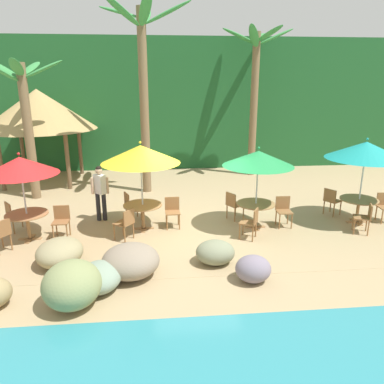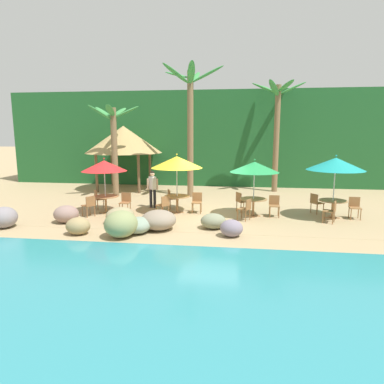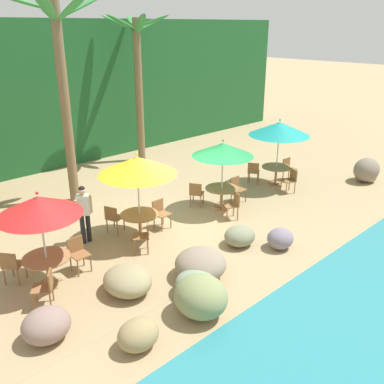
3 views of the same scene
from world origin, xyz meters
TOP-DOWN VIEW (x-y plane):
  - ground_plane at (0.00, 0.00)m, footprint 120.00×120.00m
  - terrace_deck at (0.00, 0.00)m, footprint 18.00×5.20m
  - foliage_backdrop at (0.00, 9.00)m, footprint 28.00×2.40m
  - rock_seawall at (-1.61, -2.52)m, footprint 16.99×2.94m
  - umbrella_red at (-4.48, -0.16)m, footprint 1.90×1.90m
  - dining_table_red at (-4.48, -0.16)m, footprint 1.10×1.10m
  - chair_red_seaward at (-3.63, -0.06)m, footprint 0.42×0.43m
  - chair_red_inland at (-5.07, 0.46)m, footprint 0.60×0.59m
  - chair_red_left at (-4.88, -0.91)m, footprint 0.59×0.59m
  - umbrella_yellow at (-1.45, 0.30)m, footprint 2.18×2.18m
  - dining_table_yellow at (-1.45, 0.30)m, footprint 1.10×1.10m
  - chair_yellow_seaward at (-0.60, 0.41)m, footprint 0.43×0.44m
  - chair_yellow_inland at (-1.85, 1.05)m, footprint 0.55×0.55m
  - chair_yellow_left at (-1.87, -0.45)m, footprint 0.59×0.59m
  - umbrella_green at (1.78, 0.10)m, footprint 1.99×1.99m
  - dining_table_green at (1.78, 0.10)m, footprint 1.10×1.10m
  - chair_green_seaward at (2.63, 0.17)m, footprint 0.43×0.44m
  - chair_green_inland at (1.27, 0.78)m, footprint 0.58×0.58m
  - chair_green_left at (1.46, -0.69)m, footprint 0.57×0.57m
  - umbrella_teal at (4.94, 0.20)m, footprint 2.24×2.24m
  - dining_table_teal at (4.94, 0.20)m, footprint 1.10×1.10m
  - chair_teal_seaward at (5.79, 0.24)m, footprint 0.45×0.45m
  - chair_teal_inland at (4.42, 0.89)m, footprint 0.58×0.58m
  - chair_teal_left at (4.70, -0.62)m, footprint 0.56×0.55m
  - palm_tree_second at (-1.43, 4.11)m, footprint 3.36×3.47m
  - palm_tree_third at (3.22, 6.37)m, footprint 3.00×2.89m
  - waiter_in_white at (-2.73, 1.11)m, footprint 0.52×0.38m

SIDE VIEW (x-z plane):
  - ground_plane at x=0.00m, z-range 0.00..0.00m
  - terrace_deck at x=0.00m, z-range 0.00..0.01m
  - rock_seawall at x=-1.61m, z-range -0.12..0.83m
  - chair_red_seaward at x=-3.63m, z-range 0.08..0.95m
  - chair_red_inland at x=-5.07m, z-range 0.08..0.95m
  - chair_red_left at x=-4.88m, z-range 0.08..0.95m
  - chair_yellow_seaward at x=-0.60m, z-range 0.08..0.95m
  - chair_yellow_inland at x=-1.85m, z-range 0.08..0.95m
  - chair_yellow_left at x=-1.87m, z-range 0.08..0.95m
  - chair_green_seaward at x=2.63m, z-range 0.08..0.95m
  - chair_green_inland at x=1.27m, z-range 0.08..0.95m
  - chair_green_left at x=1.46m, z-range 0.08..0.95m
  - chair_teal_seaward at x=5.79m, z-range 0.08..0.95m
  - chair_teal_inland at x=4.42m, z-range 0.08..0.95m
  - chair_teal_left at x=4.70m, z-range 0.08..0.95m
  - dining_table_red at x=-4.48m, z-range 0.24..0.98m
  - dining_table_yellow at x=-1.45m, z-range 0.24..0.98m
  - dining_table_green at x=1.78m, z-range 0.24..0.98m
  - dining_table_teal at x=4.94m, z-range 0.24..0.98m
  - waiter_in_white at x=-2.73m, z-range 0.14..1.84m
  - umbrella_red at x=-4.48m, z-range 0.85..3.23m
  - umbrella_green at x=1.78m, z-range 0.86..3.24m
  - umbrella_yellow at x=-1.45m, z-range 0.92..3.46m
  - umbrella_teal at x=4.94m, z-range 0.92..3.48m
  - foliage_backdrop at x=0.00m, z-range 0.00..6.00m
  - palm_tree_third at x=3.22m, z-range 1.02..7.22m
  - palm_tree_second at x=-1.43m, z-range 1.01..7.76m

